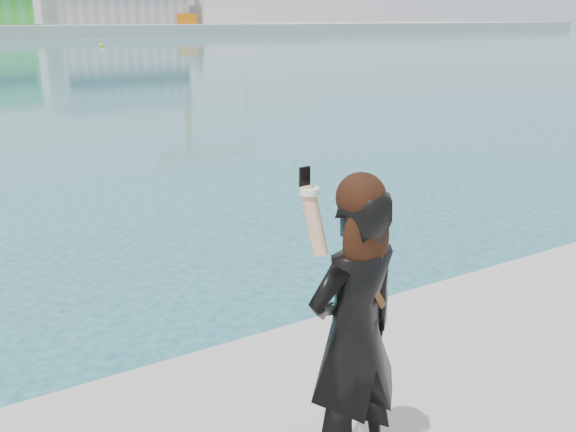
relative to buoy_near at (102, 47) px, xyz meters
name	(u,v)px	position (x,y,z in m)	size (l,w,h in m)	color
ancillary_shed	(219,9)	(40.54, 50.19, 5.00)	(12.00, 10.00, 6.00)	silver
buoy_near	(102,47)	(0.00, 0.00, 0.00)	(0.50, 0.50, 0.50)	yellow
woman	(354,327)	(-21.10, -76.60, 1.74)	(0.67, 0.47, 1.86)	black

